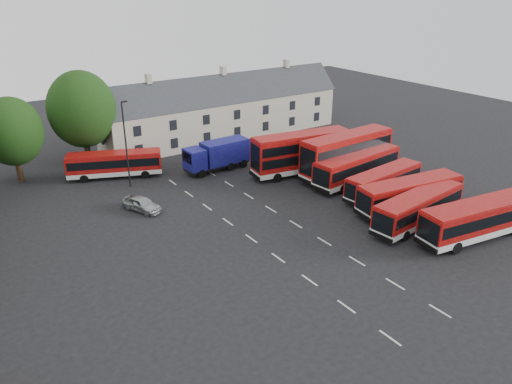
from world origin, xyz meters
TOP-DOWN VIEW (x-y plane):
  - ground at (0.00, 0.00)m, footprint 140.00×140.00m
  - lane_markings at (2.50, 2.00)m, footprint 5.15×33.80m
  - terrace_houses at (14.00, 30.00)m, footprint 35.70×7.13m
  - bus_row_a at (16.64, -9.07)m, footprint 12.31×4.47m
  - bus_row_b at (14.26, -4.35)m, footprint 11.17×3.70m
  - bus_row_c at (16.11, -1.80)m, footprint 11.49×4.12m
  - bus_row_d at (16.81, 2.21)m, footprint 10.27×3.34m
  - bus_row_e at (17.20, 6.53)m, footprint 12.05×4.00m
  - bus_dd_south at (17.61, 8.69)m, footprint 12.25×3.33m
  - bus_dd_north at (13.73, 12.11)m, footprint 12.16×4.47m
  - bus_north at (-4.71, 23.17)m, footprint 10.60×6.21m
  - box_truck at (6.29, 18.63)m, footprint 8.01×2.71m
  - silver_car at (-5.71, 12.90)m, footprint 3.22×4.64m
  - lamppost at (-4.39, 19.44)m, footprint 0.66×0.31m

SIDE VIEW (x-z plane):
  - ground at x=0.00m, z-range 0.00..0.00m
  - lane_markings at x=2.50m, z-range 0.00..0.01m
  - silver_car at x=-5.71m, z-range 0.00..1.47m
  - bus_row_d at x=16.81m, z-range 0.29..3.14m
  - bus_north at x=-4.71m, z-range 0.30..3.26m
  - bus_row_b at x=14.26m, z-range 0.31..3.41m
  - bus_row_c at x=16.11m, z-range 0.32..3.50m
  - box_truck at x=6.29m, z-range 0.22..3.69m
  - bus_row_e at x=17.20m, z-range 0.34..3.68m
  - bus_row_a at x=16.64m, z-range 0.34..3.75m
  - bus_dd_north at x=13.73m, z-range 0.34..5.21m
  - bus_dd_south at x=17.61m, z-range 0.35..5.33m
  - terrace_houses at x=14.00m, z-range -1.17..8.89m
  - lamppost at x=-4.39m, z-range 0.32..9.88m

